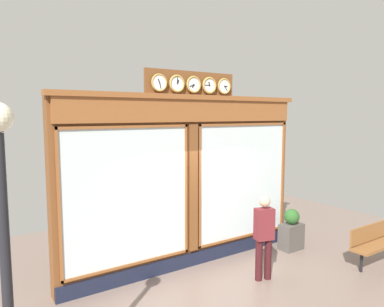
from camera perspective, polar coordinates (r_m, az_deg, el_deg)
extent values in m
cube|color=brown|center=(7.77, -0.62, -4.75)|extent=(5.73, 0.30, 3.56)
cube|color=#191E33|center=(8.11, 0.08, -16.40)|extent=(5.73, 0.08, 0.28)
cube|color=brown|center=(7.47, 0.17, 6.80)|extent=(5.61, 0.08, 0.46)
cube|color=brown|center=(7.49, 0.09, 8.93)|extent=(5.84, 0.20, 0.10)
cube|color=silver|center=(8.53, 8.22, -4.35)|extent=(2.51, 0.02, 2.61)
cube|color=brown|center=(8.38, 8.45, 4.59)|extent=(2.61, 0.04, 0.05)
cube|color=brown|center=(8.86, 8.17, -12.84)|extent=(2.61, 0.04, 0.05)
cube|color=brown|center=(9.42, 14.10, -3.48)|extent=(0.05, 0.04, 2.71)
cube|color=brown|center=(7.73, 1.23, -5.39)|extent=(0.05, 0.04, 2.71)
cube|color=silver|center=(6.96, -10.00, -6.80)|extent=(2.51, 0.02, 2.61)
cube|color=brown|center=(6.77, -10.14, 4.19)|extent=(2.61, 0.04, 0.05)
cube|color=brown|center=(7.35, -9.73, -16.97)|extent=(2.61, 0.04, 0.05)
cube|color=brown|center=(6.54, -20.34, -7.94)|extent=(0.05, 0.04, 2.71)
cube|color=brown|center=(7.54, -0.96, -5.69)|extent=(0.05, 0.04, 2.71)
cube|color=brown|center=(7.64, 0.13, -5.54)|extent=(0.20, 0.10, 2.71)
cube|color=brown|center=(7.54, -0.09, 10.84)|extent=(2.15, 0.06, 0.55)
cylinder|color=white|center=(7.95, 5.12, 10.58)|extent=(0.28, 0.02, 0.28)
torus|color=#B79347|center=(7.95, 5.14, 10.58)|extent=(0.35, 0.04, 0.35)
cube|color=black|center=(7.96, 5.40, 10.56)|extent=(0.08, 0.01, 0.02)
cube|color=black|center=(7.96, 5.40, 10.23)|extent=(0.08, 0.01, 0.10)
sphere|color=black|center=(7.94, 5.20, 10.59)|extent=(0.02, 0.02, 0.02)
cylinder|color=white|center=(7.71, 2.77, 10.74)|extent=(0.28, 0.02, 0.28)
torus|color=#B79347|center=(7.70, 2.78, 10.74)|extent=(0.36, 0.05, 0.36)
cube|color=black|center=(7.69, 2.76, 11.02)|extent=(0.04, 0.01, 0.08)
cube|color=black|center=(7.66, 2.47, 10.77)|extent=(0.12, 0.01, 0.01)
sphere|color=black|center=(7.69, 2.85, 10.74)|extent=(0.02, 0.02, 0.02)
cylinder|color=white|center=(7.47, 0.26, 10.88)|extent=(0.28, 0.02, 0.28)
torus|color=#B79347|center=(7.47, 0.28, 10.88)|extent=(0.35, 0.04, 0.35)
cube|color=black|center=(7.45, 0.19, 10.65)|extent=(0.06, 0.01, 0.07)
cube|color=black|center=(7.43, -0.03, 10.73)|extent=(0.11, 0.01, 0.06)
sphere|color=black|center=(7.46, 0.34, 10.89)|extent=(0.02, 0.02, 0.02)
cylinder|color=white|center=(7.26, -2.40, 11.02)|extent=(0.28, 0.02, 0.28)
torus|color=#B79347|center=(7.25, -2.38, 11.02)|extent=(0.35, 0.05, 0.35)
cube|color=black|center=(7.26, -2.22, 11.29)|extent=(0.05, 0.01, 0.08)
cube|color=black|center=(7.25, -2.32, 11.50)|extent=(0.02, 0.01, 0.12)
sphere|color=black|center=(7.24, -2.32, 11.03)|extent=(0.02, 0.02, 0.02)
cylinder|color=white|center=(7.06, -5.22, 11.13)|extent=(0.28, 0.02, 0.28)
torus|color=#B79347|center=(7.05, -5.20, 11.14)|extent=(0.34, 0.04, 0.34)
cube|color=black|center=(7.04, -5.27, 11.43)|extent=(0.05, 0.01, 0.08)
cube|color=black|center=(7.05, -5.04, 10.67)|extent=(0.04, 0.01, 0.12)
sphere|color=black|center=(7.04, -5.15, 11.14)|extent=(0.02, 0.02, 0.02)
cylinder|color=#3A1316|center=(7.48, 10.56, -16.28)|extent=(0.14, 0.14, 0.82)
cylinder|color=#3A1316|center=(7.57, 11.94, -16.02)|extent=(0.14, 0.14, 0.82)
cube|color=maroon|center=(7.28, 11.38, -10.90)|extent=(0.41, 0.31, 0.62)
sphere|color=tan|center=(7.17, 11.45, -7.46)|extent=(0.22, 0.22, 0.22)
cylinder|color=black|center=(4.06, -27.21, -19.43)|extent=(0.10, 0.10, 3.09)
cube|color=#4C4742|center=(9.25, 15.45, -12.58)|extent=(0.56, 0.36, 0.63)
sphere|color=#285623|center=(9.10, 15.54, -9.61)|extent=(0.37, 0.37, 0.37)
cube|color=brown|center=(8.92, 27.20, -12.85)|extent=(1.40, 0.40, 0.06)
cube|color=brown|center=(8.92, 26.31, -11.18)|extent=(1.40, 0.04, 0.36)
cylinder|color=black|center=(8.54, 25.27, -15.21)|extent=(0.06, 0.06, 0.45)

